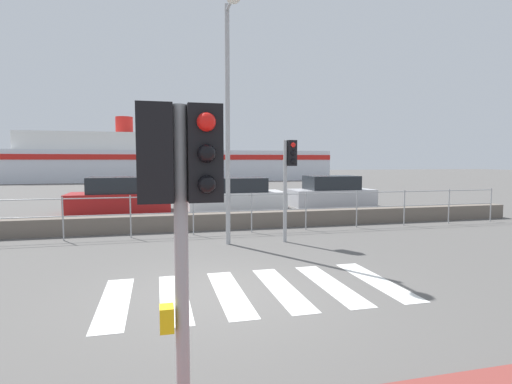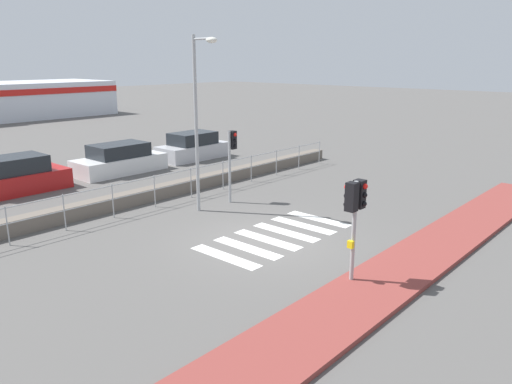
{
  "view_description": "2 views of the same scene",
  "coord_description": "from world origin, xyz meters",
  "px_view_note": "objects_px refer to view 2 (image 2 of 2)",
  "views": [
    {
      "loc": [
        -1.03,
        -6.35,
        2.18
      ],
      "look_at": [
        1.06,
        2.0,
        1.5
      ],
      "focal_mm": 28.0,
      "sensor_mm": 36.0,
      "label": 1
    },
    {
      "loc": [
        -10.72,
        -9.18,
        5.28
      ],
      "look_at": [
        0.71,
        1.0,
        1.2
      ],
      "focal_mm": 35.0,
      "sensor_mm": 36.0,
      "label": 2
    }
  ],
  "objects_px": {
    "streetlamp": "(200,105)",
    "parked_car_white": "(119,160)",
    "traffic_light_far": "(232,150)",
    "traffic_light_near": "(355,205)",
    "parked_car_silver": "(193,147)",
    "parked_car_red": "(13,177)"
  },
  "relations": [
    {
      "from": "streetlamp",
      "to": "parked_car_white",
      "type": "height_order",
      "value": "streetlamp"
    },
    {
      "from": "traffic_light_far",
      "to": "streetlamp",
      "type": "height_order",
      "value": "streetlamp"
    },
    {
      "from": "traffic_light_near",
      "to": "parked_car_silver",
      "type": "distance_m",
      "value": 16.9
    },
    {
      "from": "streetlamp",
      "to": "parked_car_red",
      "type": "distance_m",
      "value": 8.97
    },
    {
      "from": "parked_car_red",
      "to": "parked_car_silver",
      "type": "height_order",
      "value": "parked_car_red"
    },
    {
      "from": "traffic_light_far",
      "to": "parked_car_white",
      "type": "distance_m",
      "value": 7.74
    },
    {
      "from": "parked_car_red",
      "to": "parked_car_silver",
      "type": "bearing_deg",
      "value": 0.0
    },
    {
      "from": "traffic_light_far",
      "to": "streetlamp",
      "type": "relative_size",
      "value": 0.45
    },
    {
      "from": "traffic_light_near",
      "to": "parked_car_white",
      "type": "height_order",
      "value": "traffic_light_near"
    },
    {
      "from": "parked_car_red",
      "to": "parked_car_silver",
      "type": "distance_m",
      "value": 9.67
    },
    {
      "from": "streetlamp",
      "to": "parked_car_red",
      "type": "height_order",
      "value": "streetlamp"
    },
    {
      "from": "streetlamp",
      "to": "parked_car_silver",
      "type": "xyz_separation_m",
      "value": [
        6.36,
        7.72,
        -3.15
      ]
    },
    {
      "from": "traffic_light_far",
      "to": "streetlamp",
      "type": "distance_m",
      "value": 2.41
    },
    {
      "from": "streetlamp",
      "to": "parked_car_red",
      "type": "xyz_separation_m",
      "value": [
        -3.31,
        7.72,
        -3.13
      ]
    },
    {
      "from": "parked_car_red",
      "to": "traffic_light_near",
      "type": "bearing_deg",
      "value": -83.54
    },
    {
      "from": "traffic_light_near",
      "to": "parked_car_white",
      "type": "distance_m",
      "value": 15.26
    },
    {
      "from": "parked_car_red",
      "to": "parked_car_white",
      "type": "distance_m",
      "value": 5.01
    },
    {
      "from": "streetlamp",
      "to": "traffic_light_near",
      "type": "bearing_deg",
      "value": -102.93
    },
    {
      "from": "parked_car_white",
      "to": "parked_car_silver",
      "type": "relative_size",
      "value": 1.09
    },
    {
      "from": "traffic_light_near",
      "to": "traffic_light_far",
      "type": "distance_m",
      "value": 7.92
    },
    {
      "from": "traffic_light_near",
      "to": "parked_car_white",
      "type": "bearing_deg",
      "value": 77.34
    },
    {
      "from": "traffic_light_near",
      "to": "traffic_light_far",
      "type": "xyz_separation_m",
      "value": [
        3.27,
        7.22,
        -0.0
      ]
    }
  ]
}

